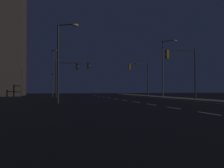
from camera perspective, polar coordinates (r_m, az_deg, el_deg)
The scene contains 10 objects.
ground_plane at distance 22.18m, azimuth 8.26°, elevation -4.50°, with size 112.00×112.00×0.00m, color black.
lane_markings_center at distance 25.45m, azimuth 5.32°, elevation -4.05°, with size 0.14×50.00×0.01m.
lane_edge_line at distance 29.54m, azimuth 16.48°, elevation -3.60°, with size 0.14×53.00×0.01m.
traffic_light_far_right at distance 29.13m, azimuth 15.59°, elevation 4.48°, with size 3.70×0.34×5.70m.
traffic_light_far_left at distance 39.95m, azimuth -9.24°, elevation 2.97°, with size 5.29×0.50×5.79m.
traffic_light_near_left at distance 40.94m, azimuth 6.19°, elevation 2.58°, with size 3.39×0.42×5.44m.
traffic_light_near_right at distance 38.66m, azimuth -10.34°, elevation 2.61°, with size 3.36×0.47×5.45m.
street_lamp_median at distance 39.03m, azimuth 11.76°, elevation 4.60°, with size 1.66×1.72×8.48m.
street_lamp_far_end at distance 23.28m, azimuth -11.29°, elevation 6.35°, with size 1.83×1.08×7.19m.
street_lamp_mid_block at distance 42.97m, azimuth -13.02°, elevation 3.35°, with size 1.04×1.27×7.82m.
Camera 1 is at (-8.23, -3.05, 1.33)m, focal length 40.77 mm.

